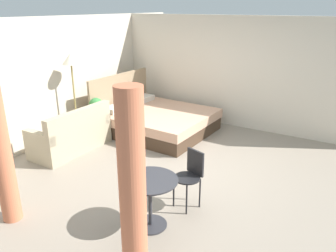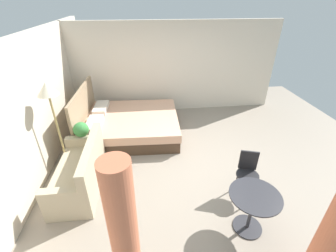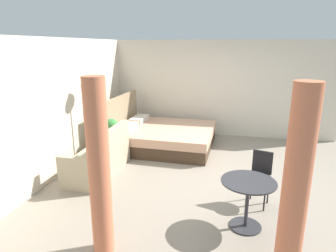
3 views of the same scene
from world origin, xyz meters
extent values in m
cube|color=gray|center=(0.00, 0.00, -0.01)|extent=(8.39, 8.88, 0.02)
cube|color=beige|center=(0.00, 2.94, 1.27)|extent=(8.39, 0.12, 2.53)
cube|color=beige|center=(2.70, 0.00, 1.27)|extent=(0.12, 5.88, 2.53)
cube|color=#473323|center=(1.37, 1.25, 0.14)|extent=(2.03, 2.27, 0.29)
cube|color=tan|center=(1.37, 1.25, 0.38)|extent=(2.08, 2.32, 0.20)
cube|color=#997F60|center=(1.41, 2.38, 0.61)|extent=(2.01, 0.14, 1.21)
cube|color=silver|center=(0.97, 2.09, 0.54)|extent=(0.71, 0.35, 0.12)
cube|color=silver|center=(1.83, 2.05, 0.54)|extent=(0.71, 0.35, 0.12)
cube|color=tan|center=(-0.41, 2.19, 0.21)|extent=(1.58, 0.73, 0.41)
cube|color=tan|center=(-0.41, 1.89, 0.65)|extent=(1.58, 0.15, 0.47)
cube|color=tan|center=(0.31, 2.18, 0.51)|extent=(0.14, 0.73, 0.19)
cube|color=tan|center=(-1.13, 2.19, 0.51)|extent=(0.14, 0.73, 0.19)
cube|color=brown|center=(0.51, 2.19, 0.25)|extent=(0.52, 0.41, 0.50)
cylinder|color=#935B3D|center=(0.41, 2.22, 0.55)|extent=(0.20, 0.20, 0.10)
sphere|color=#387F3D|center=(0.41, 2.22, 0.73)|extent=(0.31, 0.31, 0.31)
cylinder|color=slate|center=(0.63, 2.23, 0.58)|extent=(0.13, 0.13, 0.17)
cylinder|color=#99844C|center=(0.12, 2.54, 0.01)|extent=(0.25, 0.25, 0.02)
cylinder|color=#99844C|center=(0.12, 2.54, 0.81)|extent=(0.04, 0.04, 1.59)
cone|color=beige|center=(0.12, 2.54, 1.72)|extent=(0.35, 0.35, 0.23)
cylinder|color=#2D2D33|center=(-1.61, -0.53, 0.01)|extent=(0.43, 0.43, 0.02)
cylinder|color=#2D2D33|center=(-1.61, -0.53, 0.33)|extent=(0.05, 0.05, 0.66)
cylinder|color=#2D2D33|center=(-1.61, -0.53, 0.67)|extent=(0.72, 0.72, 0.02)
cylinder|color=black|center=(-1.06, -0.56, 0.23)|extent=(0.02, 0.02, 0.45)
cylinder|color=black|center=(-1.14, -0.81, 0.23)|extent=(0.02, 0.02, 0.45)
cylinder|color=black|center=(-0.81, -0.64, 0.23)|extent=(0.02, 0.02, 0.45)
cylinder|color=black|center=(-0.89, -0.89, 0.23)|extent=(0.02, 0.02, 0.45)
cylinder|color=black|center=(-0.98, -0.72, 0.46)|extent=(0.47, 0.47, 0.02)
cube|color=black|center=(-0.83, -0.77, 0.65)|extent=(0.12, 0.30, 0.36)
cylinder|color=#D1704C|center=(-2.45, -0.91, 1.05)|extent=(0.26, 0.26, 2.09)
cylinder|color=#D1704C|center=(-2.45, 1.16, 1.05)|extent=(0.25, 0.25, 2.09)
camera|label=1|loc=(-4.62, -2.61, 2.73)|focal=35.46mm
camera|label=2|loc=(-3.71, 0.93, 3.08)|focal=24.42mm
camera|label=3|loc=(-5.26, -0.23, 2.40)|focal=31.44mm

